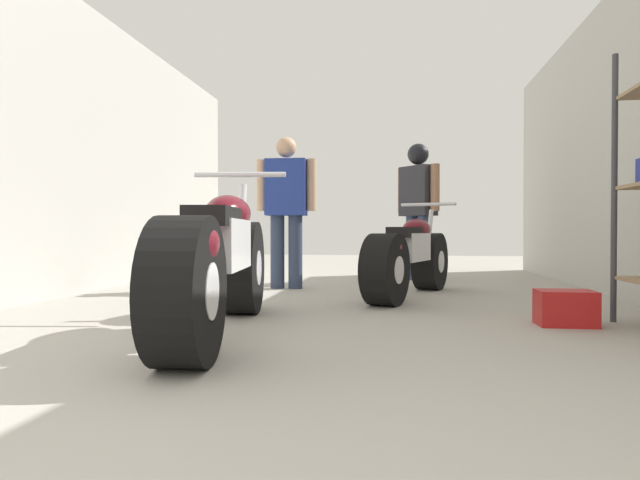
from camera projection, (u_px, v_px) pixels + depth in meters
ground_plane at (333, 302)px, 4.61m from camera, size 19.09×19.09×0.00m
garage_partition_left at (58, 142)px, 4.97m from camera, size 0.08×8.75×2.95m
motorcycle_maroon_cruiser at (219, 262)px, 3.14m from camera, size 0.69×2.28×1.06m
motorcycle_black_naked at (409, 257)px, 4.99m from camera, size 0.92×1.96×0.93m
mechanic_in_blue at (286, 203)px, 5.76m from camera, size 0.67×0.26×1.66m
mechanic_with_helmet at (418, 199)px, 6.71m from camera, size 0.55×0.57×1.75m
red_toolbox at (566, 308)px, 3.47m from camera, size 0.36×0.24×0.23m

